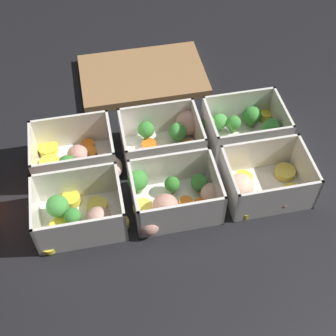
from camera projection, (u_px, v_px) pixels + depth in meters
ground_plane at (168, 177)px, 0.89m from camera, size 4.00×4.00×0.00m
container_near_left at (80, 213)px, 0.81m from camera, size 0.16×0.13×0.08m
container_near_center at (172, 198)px, 0.83m from camera, size 0.18×0.13×0.08m
container_near_right at (263, 185)px, 0.85m from camera, size 0.16×0.12×0.08m
container_far_left at (79, 159)px, 0.88m from camera, size 0.16×0.13×0.08m
container_far_center at (166, 138)px, 0.92m from camera, size 0.17×0.13×0.08m
container_far_right at (245, 128)px, 0.93m from camera, size 0.16×0.12×0.08m
cutting_board at (142, 75)px, 1.06m from camera, size 0.28×0.18×0.02m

